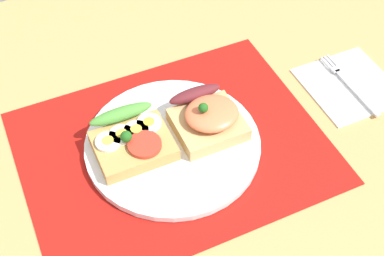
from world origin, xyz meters
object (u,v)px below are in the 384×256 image
at_px(napkin, 350,85).
at_px(plate, 173,144).
at_px(fork, 348,83).
at_px(sandwich_salmon, 209,118).
at_px(sandwich_egg_tomato, 132,140).

bearing_deg(napkin, plate, 179.84).
bearing_deg(napkin, fork, 151.61).
relative_size(plate, sandwich_salmon, 2.44).
distance_m(sandwich_egg_tomato, sandwich_salmon, 0.11).
xyz_separation_m(sandwich_egg_tomato, napkin, (0.36, -0.02, -0.03)).
bearing_deg(plate, napkin, -0.16).
bearing_deg(fork, napkin, -28.39).
bearing_deg(fork, sandwich_salmon, 179.59).
height_order(sandwich_egg_tomato, fork, sandwich_egg_tomato).
relative_size(sandwich_salmon, fork, 0.71).
bearing_deg(fork, plate, -179.86).
distance_m(sandwich_salmon, napkin, 0.25).
bearing_deg(sandwich_salmon, sandwich_egg_tomato, 173.73).
bearing_deg(plate, sandwich_egg_tomato, 164.93).
height_order(plate, napkin, plate).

